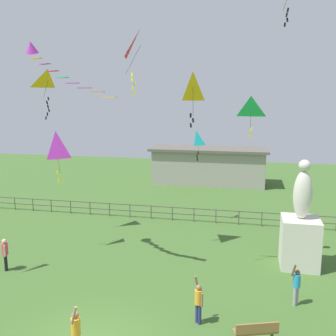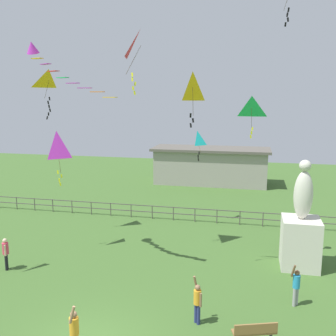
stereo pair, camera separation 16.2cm
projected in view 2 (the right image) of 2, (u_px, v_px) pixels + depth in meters
statue_monument at (301, 234)px, 18.75m from camera, size 1.80×1.80×5.38m
lamppost at (301, 200)px, 20.08m from camera, size 0.36×0.36×4.04m
park_bench at (255, 332)px, 12.94m from camera, size 1.55×0.87×0.85m
person_0 at (296, 285)px, 15.32m from camera, size 0.43×0.40×1.79m
person_1 at (197, 301)px, 14.10m from camera, size 0.39×0.44×1.81m
person_3 at (74, 331)px, 12.20m from camera, size 0.33×0.52×1.93m
person_4 at (6, 252)px, 18.56m from camera, size 0.30×0.43×1.59m
kite_0 at (252, 109)px, 21.24m from camera, size 1.24×1.04×2.31m
kite_2 at (57, 147)px, 20.44m from camera, size 1.10×1.06×2.90m
kite_3 at (141, 47)px, 18.70m from camera, size 1.24×1.15×3.08m
kite_4 at (193, 89)px, 16.52m from camera, size 0.76×0.75×2.40m
kite_5 at (197, 139)px, 25.03m from camera, size 0.80×0.80×1.95m
kite_7 at (49, 81)px, 21.66m from camera, size 1.11×1.31×2.77m
streamer_kite at (38, 52)px, 18.20m from camera, size 5.06×1.87×2.73m
waterfront_railing at (166, 211)px, 26.25m from camera, size 36.05×0.06×0.95m
pavilion_building at (211, 166)px, 37.20m from camera, size 11.21×4.20×3.51m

